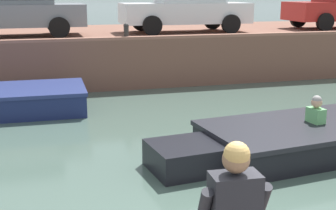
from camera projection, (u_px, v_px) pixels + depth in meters
ground_plane at (165, 142)px, 8.75m from camera, size 400.00×400.00×0.00m
far_quay_wall at (104, 52)px, 15.85m from camera, size 60.00×6.00×1.42m
far_wall_coping at (118, 38)px, 12.98m from camera, size 60.00×0.24×0.08m
car_left_inner_grey at (12, 7)px, 13.75m from camera, size 4.29×2.01×1.54m
car_centre_white at (187, 6)px, 15.16m from camera, size 4.15×1.94×1.54m
mooring_bollard_mid at (126, 31)px, 13.12m from camera, size 0.15×0.15×0.45m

